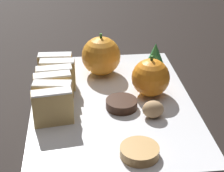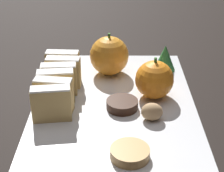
{
  "view_description": "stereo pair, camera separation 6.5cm",
  "coord_description": "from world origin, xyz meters",
  "px_view_note": "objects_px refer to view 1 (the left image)",
  "views": [
    {
      "loc": [
        -0.06,
        -0.56,
        0.35
      ],
      "look_at": [
        0.0,
        0.0,
        0.04
      ],
      "focal_mm": 60.0,
      "sensor_mm": 36.0,
      "label": 1
    },
    {
      "loc": [
        0.0,
        -0.57,
        0.35
      ],
      "look_at": [
        0.0,
        0.0,
        0.04
      ],
      "focal_mm": 60.0,
      "sensor_mm": 36.0,
      "label": 2
    }
  ],
  "objects_px": {
    "orange_far": "(151,78)",
    "chocolate_cookie": "(122,104)",
    "walnut": "(153,109)",
    "orange_near": "(101,56)"
  },
  "relations": [
    {
      "from": "walnut",
      "to": "orange_far",
      "type": "bearing_deg",
      "value": 82.44
    },
    {
      "from": "orange_near",
      "to": "walnut",
      "type": "height_order",
      "value": "orange_near"
    },
    {
      "from": "orange_near",
      "to": "chocolate_cookie",
      "type": "xyz_separation_m",
      "value": [
        0.02,
        -0.13,
        -0.03
      ]
    },
    {
      "from": "orange_near",
      "to": "orange_far",
      "type": "xyz_separation_m",
      "value": [
        0.08,
        -0.09,
        -0.0
      ]
    },
    {
      "from": "orange_far",
      "to": "chocolate_cookie",
      "type": "bearing_deg",
      "value": -144.69
    },
    {
      "from": "walnut",
      "to": "chocolate_cookie",
      "type": "xyz_separation_m",
      "value": [
        -0.05,
        0.03,
        -0.01
      ]
    },
    {
      "from": "orange_far",
      "to": "walnut",
      "type": "xyz_separation_m",
      "value": [
        -0.01,
        -0.07,
        -0.02
      ]
    },
    {
      "from": "chocolate_cookie",
      "to": "orange_near",
      "type": "bearing_deg",
      "value": 100.03
    },
    {
      "from": "orange_far",
      "to": "orange_near",
      "type": "bearing_deg",
      "value": 130.9
    },
    {
      "from": "walnut",
      "to": "chocolate_cookie",
      "type": "relative_size",
      "value": 0.65
    }
  ]
}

